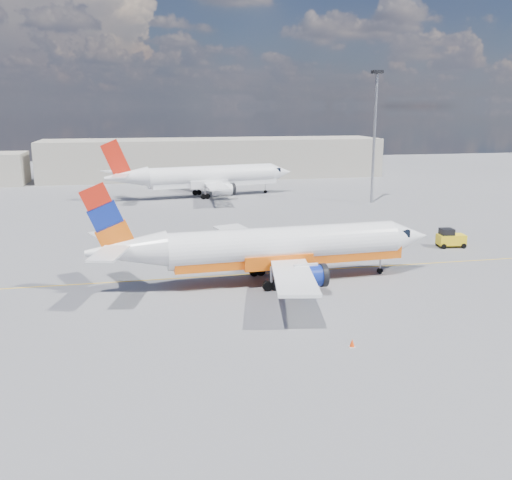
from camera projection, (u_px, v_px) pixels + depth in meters
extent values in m
plane|color=slate|center=(275.00, 283.00, 48.45)|extent=(240.00, 240.00, 0.00)
cube|color=yellow|center=(267.00, 273.00, 51.31)|extent=(70.00, 0.15, 0.01)
cube|color=#A59E8E|center=(214.00, 158.00, 119.99)|extent=(70.00, 14.00, 8.00)
cylinder|color=white|center=(285.00, 245.00, 48.16)|extent=(19.98, 4.16, 3.07)
cone|color=white|center=(409.00, 237.00, 51.12)|extent=(3.77, 3.26, 3.07)
cone|color=white|center=(126.00, 251.00, 44.79)|extent=(6.46, 3.26, 2.91)
cube|color=black|center=(397.00, 232.00, 50.69)|extent=(1.65, 2.16, 0.63)
cube|color=#DF590E|center=(289.00, 256.00, 48.51)|extent=(19.95, 3.62, 1.08)
cube|color=white|center=(250.00, 239.00, 53.94)|extent=(5.95, 11.19, 0.72)
cube|color=white|center=(293.00, 276.00, 42.07)|extent=(4.86, 11.17, 0.72)
cylinder|color=navy|center=(276.00, 252.00, 52.47)|extent=(3.34, 1.89, 1.71)
cylinder|color=navy|center=(306.00, 276.00, 44.84)|extent=(3.34, 1.89, 1.71)
cylinder|color=black|center=(290.00, 251.00, 52.83)|extent=(0.56, 1.92, 1.89)
cylinder|color=black|center=(323.00, 275.00, 45.21)|extent=(0.56, 1.92, 1.89)
cube|color=#DF590E|center=(107.00, 217.00, 43.82)|extent=(4.24, 0.51, 5.63)
cube|color=white|center=(108.00, 237.00, 47.02)|extent=(3.48, 4.92, 0.16)
cube|color=white|center=(109.00, 254.00, 41.60)|extent=(3.07, 4.87, 0.16)
cylinder|color=#9A9AA2|center=(380.00, 261.00, 50.92)|extent=(0.17, 0.17, 1.89)
cylinder|color=black|center=(380.00, 271.00, 51.12)|extent=(0.52, 0.24, 0.50)
cylinder|color=black|center=(257.00, 271.00, 50.39)|extent=(0.83, 0.39, 0.81)
cylinder|color=black|center=(271.00, 286.00, 46.32)|extent=(0.83, 0.39, 0.81)
cylinder|color=white|center=(212.00, 176.00, 94.15)|extent=(21.53, 7.24, 3.29)
cone|color=white|center=(281.00, 172.00, 98.87)|extent=(4.42, 3.96, 3.29)
cone|color=white|center=(126.00, 177.00, 88.80)|extent=(7.24, 4.34, 3.13)
cube|color=black|center=(274.00, 169.00, 98.24)|extent=(2.03, 2.50, 0.68)
cube|color=white|center=(215.00, 182.00, 94.58)|extent=(21.42, 6.67, 1.16)
cube|color=white|center=(192.00, 177.00, 99.88)|extent=(7.69, 11.84, 0.78)
cube|color=white|center=(217.00, 186.00, 87.72)|extent=(3.73, 11.77, 0.78)
cylinder|color=white|center=(207.00, 183.00, 98.65)|extent=(3.77, 2.46, 1.84)
cylinder|color=white|center=(224.00, 190.00, 90.83)|extent=(3.77, 2.46, 1.84)
cylinder|color=black|center=(215.00, 183.00, 99.23)|extent=(0.86, 2.09, 2.03)
cylinder|color=black|center=(233.00, 189.00, 91.41)|extent=(0.86, 2.09, 2.03)
cube|color=red|center=(116.00, 159.00, 87.58)|extent=(4.52, 1.14, 6.04)
cube|color=white|center=(113.00, 172.00, 90.89)|extent=(4.20, 5.26, 0.17)
cube|color=white|center=(120.00, 176.00, 85.33)|extent=(2.71, 5.07, 0.17)
cylinder|color=#9A9AA2|center=(265.00, 186.00, 98.30)|extent=(0.20, 0.20, 2.03)
cylinder|color=black|center=(265.00, 192.00, 98.52)|extent=(0.58, 0.33, 0.54)
cylinder|color=black|center=(197.00, 193.00, 96.20)|extent=(0.92, 0.53, 0.87)
cylinder|color=black|center=(205.00, 196.00, 92.03)|extent=(0.92, 0.53, 0.87)
cylinder|color=black|center=(438.00, 243.00, 61.37)|extent=(0.57, 0.28, 0.55)
cylinder|color=black|center=(444.00, 246.00, 59.89)|extent=(0.57, 0.28, 0.55)
cylinder|color=black|center=(457.00, 243.00, 61.57)|extent=(0.57, 0.28, 0.55)
cylinder|color=black|center=(464.00, 246.00, 60.09)|extent=(0.57, 0.28, 0.55)
cube|color=yellow|center=(451.00, 240.00, 60.61)|extent=(2.99, 1.84, 1.09)
cube|color=black|center=(447.00, 232.00, 60.36)|extent=(1.45, 1.45, 0.66)
cube|color=white|center=(352.00, 347.00, 35.54)|extent=(0.38, 0.38, 0.04)
cone|color=#FF430A|center=(352.00, 343.00, 35.48)|extent=(0.32, 0.32, 0.49)
cylinder|color=#9A9AA2|center=(374.00, 140.00, 86.73)|extent=(0.43, 0.43, 19.32)
cube|color=black|center=(377.00, 72.00, 84.46)|extent=(1.45, 1.45, 0.48)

